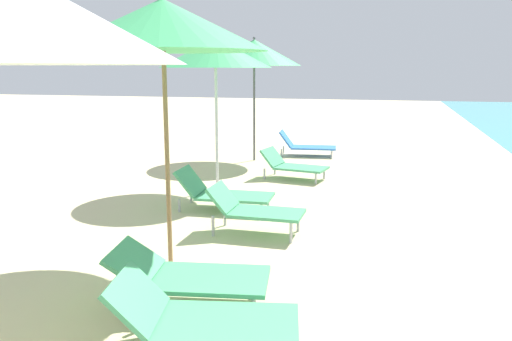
{
  "coord_description": "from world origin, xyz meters",
  "views": [
    {
      "loc": [
        2.05,
        4.15,
        2.15
      ],
      "look_at": [
        0.52,
        9.97,
        0.95
      ],
      "focal_mm": 36.43,
      "sensor_mm": 36.0,
      "label": 1
    }
  ],
  "objects_px": {
    "lounger_fourth_shoreside": "(253,209)",
    "lounger_third_shoreside": "(201,317)",
    "lounger_farthest_shoreside": "(305,145)",
    "umbrella_farthest": "(254,53)",
    "umbrella_fifth": "(216,53)",
    "lounger_fifth_shoreside": "(293,165)",
    "umbrella_fourth": "(163,25)",
    "lounger_fifth_inland": "(222,192)",
    "lounger_fourth_inland": "(188,275)"
  },
  "relations": [
    {
      "from": "umbrella_fourth",
      "to": "lounger_farthest_shoreside",
      "type": "height_order",
      "value": "umbrella_fourth"
    },
    {
      "from": "lounger_fourth_shoreside",
      "to": "lounger_third_shoreside",
      "type": "bearing_deg",
      "value": -82.43
    },
    {
      "from": "lounger_fourth_shoreside",
      "to": "umbrella_farthest",
      "type": "relative_size",
      "value": 0.43
    },
    {
      "from": "lounger_fifth_shoreside",
      "to": "umbrella_farthest",
      "type": "bearing_deg",
      "value": 134.98
    },
    {
      "from": "lounger_third_shoreside",
      "to": "lounger_fifth_shoreside",
      "type": "height_order",
      "value": "lounger_third_shoreside"
    },
    {
      "from": "lounger_farthest_shoreside",
      "to": "lounger_fourth_shoreside",
      "type": "bearing_deg",
      "value": -92.68
    },
    {
      "from": "lounger_fourth_shoreside",
      "to": "lounger_farthest_shoreside",
      "type": "bearing_deg",
      "value": 93.71
    },
    {
      "from": "lounger_fifth_shoreside",
      "to": "lounger_farthest_shoreside",
      "type": "bearing_deg",
      "value": 104.52
    },
    {
      "from": "lounger_fourth_shoreside",
      "to": "lounger_fifth_shoreside",
      "type": "relative_size",
      "value": 0.92
    },
    {
      "from": "lounger_fifth_inland",
      "to": "lounger_farthest_shoreside",
      "type": "relative_size",
      "value": 1.02
    },
    {
      "from": "lounger_third_shoreside",
      "to": "lounger_fourth_shoreside",
      "type": "height_order",
      "value": "lounger_fourth_shoreside"
    },
    {
      "from": "lounger_fourth_shoreside",
      "to": "lounger_fifth_inland",
      "type": "xyz_separation_m",
      "value": [
        -0.78,
        1.02,
        -0.06
      ]
    },
    {
      "from": "lounger_fifth_shoreside",
      "to": "umbrella_fifth",
      "type": "bearing_deg",
      "value": -120.62
    },
    {
      "from": "lounger_fifth_inland",
      "to": "lounger_farthest_shoreside",
      "type": "bearing_deg",
      "value": 82.53
    },
    {
      "from": "lounger_fourth_shoreside",
      "to": "lounger_fifth_inland",
      "type": "relative_size",
      "value": 0.83
    },
    {
      "from": "umbrella_fifth",
      "to": "lounger_fifth_shoreside",
      "type": "bearing_deg",
      "value": 49.11
    },
    {
      "from": "lounger_third_shoreside",
      "to": "lounger_fourth_inland",
      "type": "height_order",
      "value": "lounger_third_shoreside"
    },
    {
      "from": "umbrella_fourth",
      "to": "lounger_farthest_shoreside",
      "type": "xyz_separation_m",
      "value": [
        0.29,
        7.5,
        -2.31
      ]
    },
    {
      "from": "umbrella_farthest",
      "to": "umbrella_fifth",
      "type": "bearing_deg",
      "value": -87.22
    },
    {
      "from": "umbrella_fourth",
      "to": "umbrella_fifth",
      "type": "bearing_deg",
      "value": 100.23
    },
    {
      "from": "lounger_fourth_inland",
      "to": "umbrella_fifth",
      "type": "height_order",
      "value": "umbrella_fifth"
    },
    {
      "from": "lounger_fifth_shoreside",
      "to": "umbrella_farthest",
      "type": "relative_size",
      "value": 0.47
    },
    {
      "from": "umbrella_fifth",
      "to": "lounger_fifth_shoreside",
      "type": "relative_size",
      "value": 2.02
    },
    {
      "from": "umbrella_fifth",
      "to": "lounger_fourth_shoreside",
      "type": "bearing_deg",
      "value": -60.4
    },
    {
      "from": "lounger_farthest_shoreside",
      "to": "lounger_fifth_shoreside",
      "type": "bearing_deg",
      "value": -91.62
    },
    {
      "from": "umbrella_farthest",
      "to": "lounger_third_shoreside",
      "type": "bearing_deg",
      "value": -77.87
    },
    {
      "from": "lounger_fourth_shoreside",
      "to": "umbrella_farthest",
      "type": "distance_m",
      "value": 5.9
    },
    {
      "from": "umbrella_fourth",
      "to": "lounger_fifth_inland",
      "type": "bearing_deg",
      "value": 93.61
    },
    {
      "from": "lounger_fourth_inland",
      "to": "lounger_third_shoreside",
      "type": "bearing_deg",
      "value": -70.23
    },
    {
      "from": "lounger_third_shoreside",
      "to": "lounger_fourth_shoreside",
      "type": "bearing_deg",
      "value": 86.05
    },
    {
      "from": "lounger_fourth_shoreside",
      "to": "lounger_farthest_shoreside",
      "type": "distance_m",
      "value": 6.28
    },
    {
      "from": "umbrella_farthest",
      "to": "lounger_fourth_shoreside",
      "type": "bearing_deg",
      "value": -75.19
    },
    {
      "from": "lounger_farthest_shoreside",
      "to": "umbrella_fifth",
      "type": "bearing_deg",
      "value": -108.46
    },
    {
      "from": "umbrella_fourth",
      "to": "lounger_fourth_shoreside",
      "type": "height_order",
      "value": "umbrella_fourth"
    },
    {
      "from": "lounger_fifth_shoreside",
      "to": "lounger_fourth_inland",
      "type": "bearing_deg",
      "value": -78.49
    },
    {
      "from": "lounger_fourth_shoreside",
      "to": "lounger_fourth_inland",
      "type": "xyz_separation_m",
      "value": [
        -0.02,
        -2.2,
        -0.03
      ]
    },
    {
      "from": "umbrella_fifth",
      "to": "umbrella_fourth",
      "type": "bearing_deg",
      "value": -79.77
    },
    {
      "from": "lounger_fifth_inland",
      "to": "lounger_fourth_shoreside",
      "type": "bearing_deg",
      "value": -55.56
    },
    {
      "from": "lounger_fifth_shoreside",
      "to": "lounger_fifth_inland",
      "type": "xyz_separation_m",
      "value": [
        -0.63,
        -2.47,
        -0.0
      ]
    },
    {
      "from": "lounger_fourth_inland",
      "to": "lounger_fifth_shoreside",
      "type": "relative_size",
      "value": 1.13
    },
    {
      "from": "umbrella_fifth",
      "to": "lounger_fifth_shoreside",
      "type": "height_order",
      "value": "umbrella_fifth"
    },
    {
      "from": "umbrella_fifth",
      "to": "lounger_fifth_inland",
      "type": "xyz_separation_m",
      "value": [
        0.48,
        -1.19,
        -2.11
      ]
    },
    {
      "from": "umbrella_fourth",
      "to": "lounger_farthest_shoreside",
      "type": "relative_size",
      "value": 2.01
    },
    {
      "from": "umbrella_fourth",
      "to": "lounger_fifth_shoreside",
      "type": "height_order",
      "value": "umbrella_fourth"
    },
    {
      "from": "lounger_third_shoreside",
      "to": "lounger_fourth_shoreside",
      "type": "distance_m",
      "value": 2.91
    },
    {
      "from": "umbrella_fourth",
      "to": "umbrella_farthest",
      "type": "xyz_separation_m",
      "value": [
        -0.77,
        6.55,
        -0.1
      ]
    },
    {
      "from": "lounger_third_shoreside",
      "to": "umbrella_fourth",
      "type": "xyz_separation_m",
      "value": [
        -0.99,
        1.66,
        2.29
      ]
    },
    {
      "from": "umbrella_fourth",
      "to": "lounger_third_shoreside",
      "type": "bearing_deg",
      "value": -59.12
    },
    {
      "from": "lounger_third_shoreside",
      "to": "umbrella_fifth",
      "type": "xyz_separation_m",
      "value": [
        -1.61,
        5.1,
        2.1
      ]
    },
    {
      "from": "umbrella_fourth",
      "to": "lounger_fifth_inland",
      "type": "height_order",
      "value": "umbrella_fourth"
    }
  ]
}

